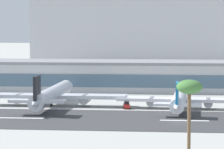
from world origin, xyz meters
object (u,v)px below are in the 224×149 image
Objects in this scene: palm_tree_0 at (189,90)px; terminal_building at (123,76)px; airliner_blue_tail_gate_1 at (180,99)px; service_baggage_tug_1 at (127,105)px; distant_hotel_block at (145,31)px; airliner_black_tail_gate_0 at (51,95)px.

terminal_building is at bearing 100.64° from palm_tree_0.
airliner_blue_tail_gate_1 is at bearing 90.77° from palm_tree_0.
distant_hotel_block is at bearing -9.71° from service_baggage_tug_1.
airliner_blue_tail_gate_1 is 3.17× the size of palm_tree_0.
terminal_building is 52.78m from airliner_blue_tail_gate_1.
airliner_black_tail_gate_0 is (-17.26, -46.63, -2.06)m from terminal_building.
palm_tree_0 is (37.91, -63.28, 8.66)m from airliner_black_tail_gate_0.
airliner_black_tail_gate_0 is 14.53× the size of service_baggage_tug_1.
service_baggage_tug_1 is at bearing -96.83° from airliner_black_tail_gate_0.
service_baggage_tug_1 is 63.44m from palm_tree_0.
palm_tree_0 reaches higher than service_baggage_tug_1.
airliner_black_tail_gate_0 is 74.27m from palm_tree_0.
palm_tree_0 reaches higher than airliner_blue_tail_gate_1.
palm_tree_0 is at bearing -148.72° from airliner_black_tail_gate_0.
service_baggage_tug_1 is 0.25× the size of palm_tree_0.
distant_hotel_block is at bearing -5.61° from airliner_black_tail_gate_0.
palm_tree_0 is at bearing -175.97° from service_baggage_tug_1.
terminal_building is 1.58× the size of distant_hotel_block.
distant_hotel_block reaches higher than service_baggage_tug_1.
airliner_blue_tail_gate_1 is 15.05m from service_baggage_tug_1.
distant_hotel_block is 187.65m from airliner_black_tail_gate_0.
terminal_building is at bearing -90.89° from distant_hotel_block.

